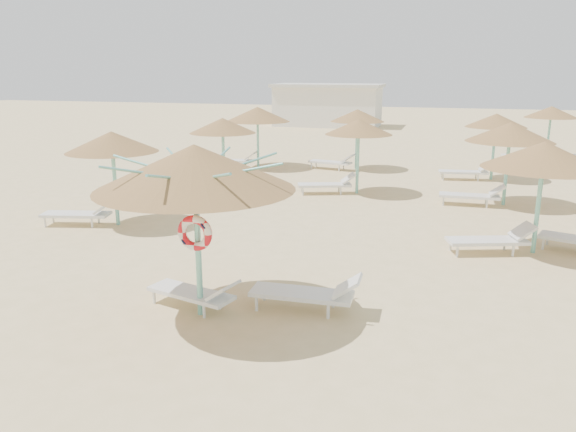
# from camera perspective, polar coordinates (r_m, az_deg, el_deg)

# --- Properties ---
(ground) EXTENTS (120.00, 120.00, 0.00)m
(ground) POSITION_cam_1_polar(r_m,az_deg,el_deg) (10.60, -5.76, -9.48)
(ground) COLOR #E1BF89
(ground) RESTS_ON ground
(main_palapa) EXTENTS (3.46, 3.46, 3.10)m
(main_palapa) POSITION_cam_1_polar(r_m,az_deg,el_deg) (9.72, -9.46, 4.85)
(main_palapa) COLOR #71C4B5
(main_palapa) RESTS_ON ground
(lounger_main_a) EXTENTS (1.93, 1.00, 0.67)m
(lounger_main_a) POSITION_cam_1_polar(r_m,az_deg,el_deg) (10.61, -9.34, -7.71)
(lounger_main_a) COLOR silver
(lounger_main_a) RESTS_ON ground
(lounger_main_b) EXTENTS (2.05, 0.68, 0.74)m
(lounger_main_b) POSITION_cam_1_polar(r_m,az_deg,el_deg) (10.40, 2.13, -7.79)
(lounger_main_b) COLOR silver
(lounger_main_b) RESTS_ON ground
(palapa_field) EXTENTS (19.36, 18.40, 2.72)m
(palapa_field) POSITION_cam_1_polar(r_m,az_deg,el_deg) (19.74, 13.83, 8.36)
(palapa_field) COLOR #71C4B5
(palapa_field) RESTS_ON ground
(service_hut) EXTENTS (8.40, 4.40, 3.25)m
(service_hut) POSITION_cam_1_polar(r_m,az_deg,el_deg) (45.08, 4.08, 11.20)
(service_hut) COLOR silver
(service_hut) RESTS_ON ground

